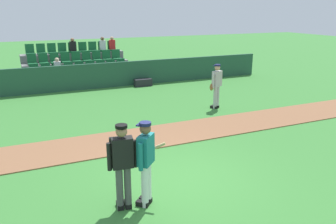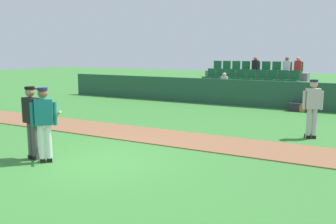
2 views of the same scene
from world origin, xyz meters
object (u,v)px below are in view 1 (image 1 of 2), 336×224
Objects in this scene: batter_teal_jersey at (146,160)px; runner_grey_jersey at (216,85)px; umpire_home_plate at (122,162)px; equipment_bag at (143,83)px.

batter_teal_jersey and runner_grey_jersey have the same top height.
batter_teal_jersey is at bearing -6.60° from umpire_home_plate.
equipment_bag is at bearing 102.78° from runner_grey_jersey.
runner_grey_jersey is at bearing 44.74° from umpire_home_plate.
umpire_home_plate is at bearing -112.41° from equipment_bag.
runner_grey_jersey is at bearing -77.22° from equipment_bag.
batter_teal_jersey and umpire_home_plate have the same top height.
batter_teal_jersey is 11.39m from equipment_bag.
batter_teal_jersey is at bearing -110.18° from equipment_bag.
runner_grey_jersey reaches higher than equipment_bag.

